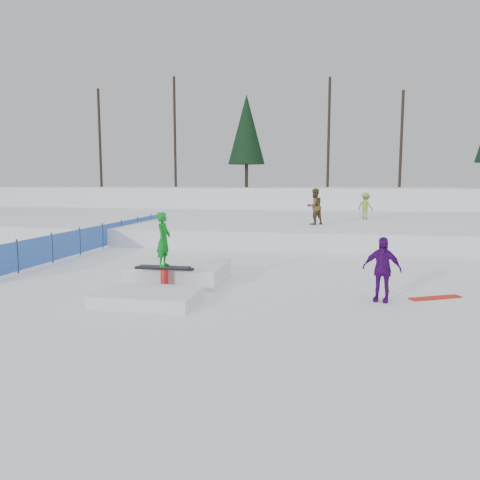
% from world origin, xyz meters
% --- Properties ---
extents(ground, '(120.00, 120.00, 0.00)m').
position_xyz_m(ground, '(0.00, 0.00, 0.00)').
color(ground, white).
extents(snow_berm, '(60.00, 14.00, 2.40)m').
position_xyz_m(snow_berm, '(0.00, 30.00, 1.20)').
color(snow_berm, white).
rests_on(snow_berm, ground).
extents(snow_midrise, '(50.00, 18.00, 0.80)m').
position_xyz_m(snow_midrise, '(0.00, 16.00, 0.40)').
color(snow_midrise, white).
rests_on(snow_midrise, ground).
extents(safety_fence, '(0.05, 16.00, 1.10)m').
position_xyz_m(safety_fence, '(-6.50, 6.60, 0.55)').
color(safety_fence, blue).
rests_on(safety_fence, ground).
extents(treeline, '(40.24, 4.22, 10.50)m').
position_xyz_m(treeline, '(6.18, 28.28, 7.45)').
color(treeline, black).
rests_on(treeline, snow_berm).
extents(walker_olive, '(1.09, 1.06, 1.77)m').
position_xyz_m(walker_olive, '(2.49, 11.02, 1.69)').
color(walker_olive, brown).
rests_on(walker_olive, snow_midrise).
extents(walker_ygreen, '(1.10, 1.01, 1.48)m').
position_xyz_m(walker_ygreen, '(5.20, 14.84, 1.54)').
color(walker_ygreen, olive).
rests_on(walker_ygreen, snow_midrise).
extents(spectator_purple, '(1.01, 0.65, 1.59)m').
position_xyz_m(spectator_purple, '(4.50, -0.56, 0.79)').
color(spectator_purple, '#450866').
rests_on(spectator_purple, ground).
extents(loose_board_red, '(1.38, 0.87, 0.03)m').
position_xyz_m(loose_board_red, '(5.88, -0.01, 0.01)').
color(loose_board_red, red).
rests_on(loose_board_red, ground).
extents(jib_rail_feature, '(2.60, 4.40, 2.11)m').
position_xyz_m(jib_rail_feature, '(-1.04, -0.04, 0.30)').
color(jib_rail_feature, white).
rests_on(jib_rail_feature, ground).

